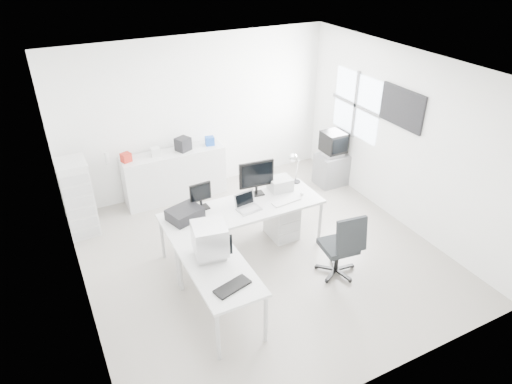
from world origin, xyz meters
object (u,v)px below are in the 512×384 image
main_desk (243,229)px  filing_cabinet (78,198)px  laser_printer (280,184)px  lcd_monitor_small (201,197)px  inkjet_printer (185,214)px  crt_tv (333,144)px  drawer_pedestal (282,219)px  crt_monitor (210,241)px  side_desk (220,291)px  tv_cabinet (331,169)px  sideboard (175,175)px  office_chair (338,243)px  lcd_monitor_large (256,178)px  laptop (249,203)px

main_desk → filing_cabinet: size_ratio=1.90×
laser_printer → lcd_monitor_small: bearing=-178.3°
inkjet_printer → crt_tv: size_ratio=0.91×
crt_tv → filing_cabinet: (-4.50, 0.48, -0.20)m
drawer_pedestal → crt_tv: size_ratio=1.20×
crt_monitor → filing_cabinet: filing_cabinet is taller
crt_monitor → side_desk: bearing=-80.3°
laser_printer → tv_cabinet: size_ratio=0.57×
lcd_monitor_small → crt_tv: (2.95, 0.87, -0.12)m
laser_printer → tv_cabinet: 1.96m
main_desk → crt_monitor: 1.35m
main_desk → sideboard: 2.01m
side_desk → office_chair: bearing=-0.1°
main_desk → side_desk: (-0.85, -1.10, 0.00)m
tv_cabinet → main_desk: bearing=-154.9°
crt_tv → crt_monitor: bearing=-148.7°
crt_monitor → lcd_monitor_large: bearing=52.2°
lcd_monitor_large → filing_cabinet: (-2.45, 1.35, -0.40)m
laser_printer → sideboard: 2.14m
lcd_monitor_large → office_chair: size_ratio=0.55×
sideboard → crt_monitor: bearing=-98.8°
inkjet_printer → sideboard: 1.96m
laptop → crt_monitor: (-0.90, -0.75, 0.11)m
drawer_pedestal → filing_cabinet: bearing=151.0°
lcd_monitor_small → tv_cabinet: 3.14m
laptop → crt_tv: size_ratio=0.76×
laptop → filing_cabinet: filing_cabinet is taller
laptop → crt_monitor: bearing=-147.8°
drawer_pedestal → tv_cabinet: (1.70, 1.07, 0.00)m
drawer_pedestal → filing_cabinet: (-2.80, 1.55, 0.33)m
office_chair → filing_cabinet: size_ratio=0.81×
side_desk → office_chair: size_ratio=1.36×
side_desk → lcd_monitor_large: bearing=48.4°
lcd_monitor_small → office_chair: size_ratio=0.39×
laser_printer → filing_cabinet: 3.18m
side_desk → filing_cabinet: bearing=114.8°
main_desk → filing_cabinet: bearing=142.6°
crt_monitor → drawer_pedestal: bearing=39.8°
side_desk → crt_monitor: bearing=90.0°
tv_cabinet → lcd_monitor_large: bearing=-157.0°
lcd_monitor_large → filing_cabinet: 2.83m
office_chair → tv_cabinet: 2.67m
side_desk → inkjet_printer: (0.00, 1.20, 0.46)m
main_desk → filing_cabinet: (-2.10, 1.60, 0.26)m
main_desk → side_desk: 1.39m
lcd_monitor_small → lcd_monitor_large: bearing=-3.6°
sideboard → side_desk: bearing=-98.1°
main_desk → tv_cabinet: size_ratio=3.97×
drawer_pedestal → office_chair: bearing=-78.4°
lcd_monitor_small → office_chair: lcd_monitor_small is taller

